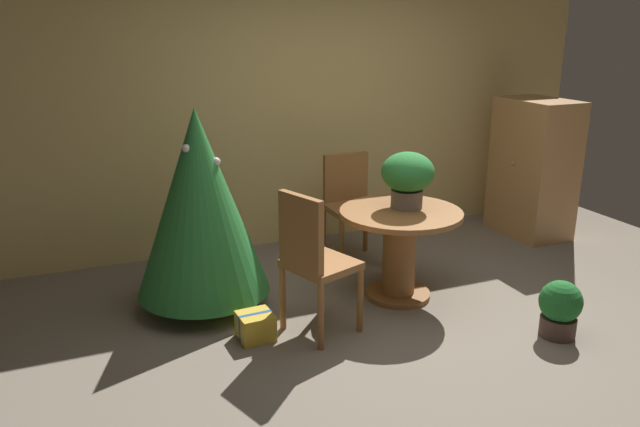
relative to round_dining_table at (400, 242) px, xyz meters
The scene contains 10 objects.
ground_plane 0.75m from the round_dining_table, 99.85° to the right, with size 6.60×6.60×0.00m, color #756B5B.
back_wall_panel 1.82m from the round_dining_table, 93.68° to the left, with size 6.00×0.10×2.60m, color tan.
round_dining_table is the anchor object (origin of this frame).
flower_vase 0.52m from the round_dining_table, 34.20° to the left, with size 0.40×0.40×0.43m.
wooden_chair_far 0.89m from the round_dining_table, 90.00° to the left, with size 0.47×0.44×0.96m.
wooden_chair_left_near 0.91m from the round_dining_table, 160.00° to the right, with size 0.54×0.55×1.02m.
holiday_tree 1.55m from the round_dining_table, 163.46° to the left, with size 0.99×0.99×1.51m.
gift_box_gold 1.31m from the round_dining_table, 169.79° to the right, with size 0.24×0.23×0.19m.
wooden_cabinet 2.17m from the round_dining_table, 22.85° to the left, with size 0.54×0.79×1.37m.
potted_plant 1.24m from the round_dining_table, 54.48° to the right, with size 0.29×0.29×0.40m.
Camera 1 is at (-2.18, -3.30, 2.09)m, focal length 34.63 mm.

